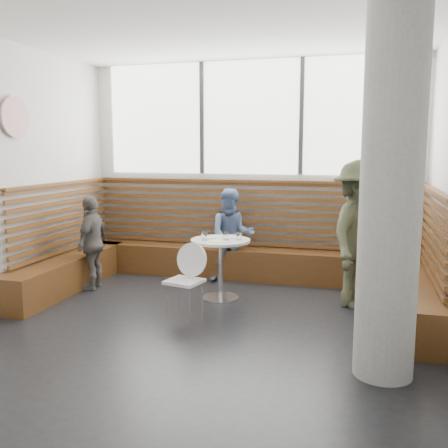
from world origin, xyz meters
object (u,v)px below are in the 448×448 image
(child_back, at_px, (232,236))
(child_left, at_px, (92,243))
(cafe_chair, at_px, (186,274))
(adult_man, at_px, (358,234))
(concrete_column, at_px, (391,188))
(cafe_table, at_px, (220,256))

(child_back, relative_size, child_left, 1.05)
(child_back, height_order, child_left, child_back)
(cafe_chair, bearing_deg, adult_man, 36.88)
(concrete_column, relative_size, adult_man, 1.78)
(child_back, xyz_separation_m, child_left, (-1.77, -0.84, -0.03))
(concrete_column, xyz_separation_m, child_back, (-2.00, 2.60, -0.92))
(adult_man, bearing_deg, cafe_chair, 129.43)
(adult_man, bearing_deg, child_back, 83.90)
(child_back, bearing_deg, cafe_chair, -112.52)
(adult_man, bearing_deg, child_left, 108.02)
(child_back, bearing_deg, cafe_table, -102.17)
(concrete_column, distance_m, adult_man, 2.04)
(cafe_chair, bearing_deg, concrete_column, -12.94)
(adult_man, relative_size, child_back, 1.32)
(cafe_table, height_order, adult_man, adult_man)
(cafe_table, bearing_deg, child_back, 94.69)
(concrete_column, xyz_separation_m, adult_man, (-0.25, 1.90, -0.70))
(child_left, bearing_deg, cafe_table, 85.07)
(adult_man, bearing_deg, cafe_table, 111.20)
(child_back, bearing_deg, adult_man, -38.69)
(cafe_chair, distance_m, child_back, 1.56)
(cafe_chair, height_order, child_back, child_back)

